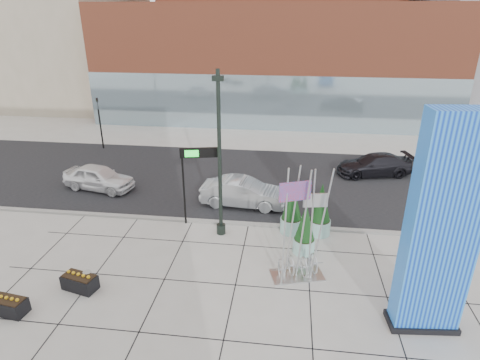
# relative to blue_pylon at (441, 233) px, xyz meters

# --- Properties ---
(ground) EXTENTS (160.00, 160.00, 0.00)m
(ground) POSITION_rel_blue_pylon_xyz_m (-7.88, 2.37, -3.79)
(ground) COLOR #9E9991
(ground) RESTS_ON ground
(street_asphalt) EXTENTS (80.00, 12.00, 0.02)m
(street_asphalt) POSITION_rel_blue_pylon_xyz_m (-7.88, 12.37, -3.78)
(street_asphalt) COLOR black
(street_asphalt) RESTS_ON ground
(curb_edge) EXTENTS (80.00, 0.30, 0.12)m
(curb_edge) POSITION_rel_blue_pylon_xyz_m (-7.88, 6.37, -3.73)
(curb_edge) COLOR gray
(curb_edge) RESTS_ON ground
(tower_podium) EXTENTS (34.00, 10.00, 11.00)m
(tower_podium) POSITION_rel_blue_pylon_xyz_m (-6.88, 29.37, 1.71)
(tower_podium) COLOR #AB4E31
(tower_podium) RESTS_ON ground
(tower_glass_front) EXTENTS (34.00, 0.60, 5.00)m
(tower_glass_front) POSITION_rel_blue_pylon_xyz_m (-6.88, 24.57, -1.29)
(tower_glass_front) COLOR #8CA5B2
(tower_glass_front) RESTS_ON ground
(blue_pylon) EXTENTS (2.43, 1.24, 7.84)m
(blue_pylon) POSITION_rel_blue_pylon_xyz_m (0.00, 0.00, 0.00)
(blue_pylon) COLOR #0D35C6
(blue_pylon) RESTS_ON ground
(lamp_post) EXTENTS (0.51, 0.44, 8.07)m
(lamp_post) POSITION_rel_blue_pylon_xyz_m (-8.15, 5.37, -0.49)
(lamp_post) COLOR black
(lamp_post) RESTS_ON ground
(public_art_sculpture) EXTENTS (2.39, 1.65, 4.94)m
(public_art_sculpture) POSITION_rel_blue_pylon_xyz_m (-4.36, 2.32, -2.49)
(public_art_sculpture) COLOR silver
(public_art_sculpture) RESTS_ON ground
(concrete_bollard) EXTENTS (0.34, 0.34, 0.66)m
(concrete_bollard) POSITION_rel_blue_pylon_xyz_m (-12.82, 0.63, -3.46)
(concrete_bollard) COLOR gray
(concrete_bollard) RESTS_ON ground
(overhead_street_sign) EXTENTS (1.95, 0.58, 4.15)m
(overhead_street_sign) POSITION_rel_blue_pylon_xyz_m (-9.47, 6.17, -0.23)
(overhead_street_sign) COLOR black
(overhead_street_sign) RESTS_ON ground
(round_planter_east) EXTENTS (1.09, 1.09, 2.74)m
(round_planter_east) POSITION_rel_blue_pylon_xyz_m (-3.28, 5.97, -2.49)
(round_planter_east) COLOR #9ACFC4
(round_planter_east) RESTS_ON ground
(round_planter_mid) EXTENTS (1.09, 1.09, 2.73)m
(round_planter_mid) POSITION_rel_blue_pylon_xyz_m (-4.68, 5.97, -2.50)
(round_planter_mid) COLOR #9ACFC4
(round_planter_mid) RESTS_ON ground
(round_planter_west) EXTENTS (1.00, 1.00, 2.51)m
(round_planter_west) POSITION_rel_blue_pylon_xyz_m (-4.08, 4.17, -2.60)
(round_planter_west) COLOR #9ACFC4
(round_planter_west) RESTS_ON ground
(box_planter_north) EXTENTS (1.51, 1.01, 0.76)m
(box_planter_north) POSITION_rel_blue_pylon_xyz_m (-13.05, 0.37, -3.44)
(box_planter_north) COLOR black
(box_planter_north) RESTS_ON ground
(box_planter_south) EXTENTS (1.42, 0.85, 0.74)m
(box_planter_south) POSITION_rel_blue_pylon_xyz_m (-14.99, -1.26, -3.45)
(box_planter_south) COLOR black
(box_planter_south) RESTS_ON ground
(car_white_west) EXTENTS (4.74, 2.67, 1.52)m
(car_white_west) POSITION_rel_blue_pylon_xyz_m (-16.60, 9.76, -3.03)
(car_white_west) COLOR white
(car_white_west) RESTS_ON ground
(car_silver_mid) EXTENTS (4.92, 2.04, 1.58)m
(car_silver_mid) POSITION_rel_blue_pylon_xyz_m (-7.42, 8.63, -3.00)
(car_silver_mid) COLOR #A6A9AD
(car_silver_mid) RESTS_ON ground
(car_dark_east) EXTENTS (5.27, 3.06, 1.44)m
(car_dark_east) POSITION_rel_blue_pylon_xyz_m (0.81, 14.31, -3.07)
(car_dark_east) COLOR black
(car_dark_east) RESTS_ON ground
(traffic_signal) EXTENTS (0.15, 0.18, 4.10)m
(traffic_signal) POSITION_rel_blue_pylon_xyz_m (-19.88, 17.37, -1.49)
(traffic_signal) COLOR black
(traffic_signal) RESTS_ON ground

